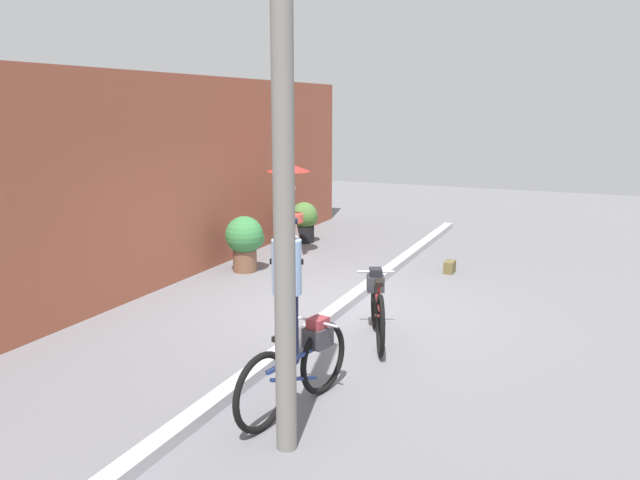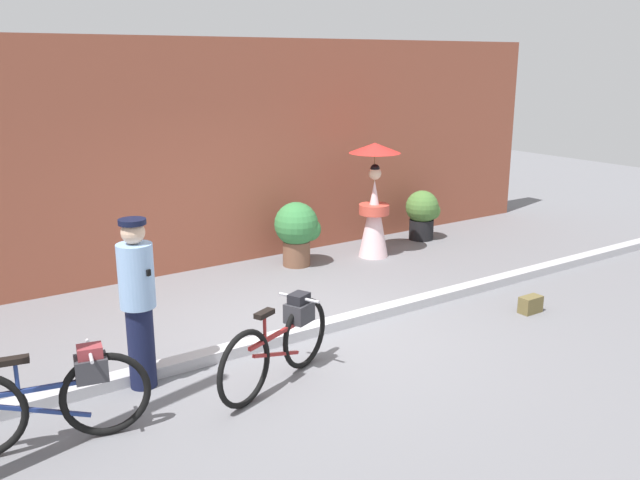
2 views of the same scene
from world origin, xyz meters
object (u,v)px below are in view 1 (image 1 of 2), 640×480
(bicycle_near_officer, at_px, (377,305))
(potted_plant_by_door, at_px, (246,240))
(person_with_parasol, at_px, (290,210))
(bicycle_far_side, at_px, (299,366))
(backpack_on_pavement, at_px, (450,267))
(utility_pole, at_px, (284,173))
(potted_plant_small, at_px, (305,220))
(person_officer, at_px, (287,287))

(bicycle_near_officer, xyz_separation_m, potted_plant_by_door, (2.26, 3.25, 0.13))
(person_with_parasol, bearing_deg, bicycle_far_side, -152.87)
(bicycle_far_side, bearing_deg, backpack_on_pavement, -2.16)
(bicycle_near_officer, distance_m, bicycle_far_side, 2.15)
(potted_plant_by_door, xyz_separation_m, utility_pole, (-5.12, -3.40, 1.82))
(bicycle_near_officer, height_order, backpack_on_pavement, bicycle_near_officer)
(backpack_on_pavement, bearing_deg, utility_pole, -179.89)
(bicycle_near_officer, bearing_deg, utility_pole, -176.88)
(bicycle_near_officer, relative_size, potted_plant_small, 1.84)
(bicycle_far_side, bearing_deg, bicycle_near_officer, -1.94)
(potted_plant_by_door, bearing_deg, potted_plant_small, 1.93)
(potted_plant_by_door, bearing_deg, bicycle_near_officer, -124.80)
(potted_plant_by_door, bearing_deg, backpack_on_pavement, -68.28)
(bicycle_far_side, distance_m, potted_plant_small, 7.80)
(person_with_parasol, xyz_separation_m, utility_pole, (-6.42, -3.15, 1.46))
(backpack_on_pavement, bearing_deg, potted_plant_by_door, 111.72)
(person_officer, bearing_deg, potted_plant_by_door, 36.74)
(potted_plant_by_door, xyz_separation_m, potted_plant_small, (2.68, 0.09, -0.09))
(potted_plant_by_door, bearing_deg, bicycle_far_side, -144.23)
(person_officer, relative_size, backpack_on_pavement, 5.67)
(bicycle_near_officer, height_order, potted_plant_by_door, potted_plant_by_door)
(person_officer, bearing_deg, person_with_parasol, 26.03)
(person_officer, distance_m, backpack_on_pavement, 4.91)
(bicycle_far_side, height_order, backpack_on_pavement, bicycle_far_side)
(person_officer, bearing_deg, backpack_on_pavement, -9.87)
(bicycle_near_officer, distance_m, potted_plant_by_door, 3.96)
(person_officer, xyz_separation_m, potted_plant_by_door, (3.43, 2.56, -0.33))
(bicycle_far_side, distance_m, backpack_on_pavement, 5.77)
(bicycle_near_officer, bearing_deg, potted_plant_by_door, 55.20)
(person_officer, relative_size, utility_pole, 0.35)
(bicycle_far_side, height_order, potted_plant_by_door, potted_plant_by_door)
(bicycle_far_side, bearing_deg, person_officer, 32.18)
(potted_plant_by_door, distance_m, backpack_on_pavement, 3.68)
(person_with_parasol, xyz_separation_m, backpack_on_pavement, (0.05, -3.14, -0.83))
(bicycle_near_officer, height_order, potted_plant_small, potted_plant_small)
(potted_plant_by_door, relative_size, backpack_on_pavement, 3.35)
(person_with_parasol, bearing_deg, person_officer, -153.97)
(bicycle_far_side, relative_size, person_with_parasol, 0.93)
(potted_plant_small, bearing_deg, person_officer, -156.57)
(person_officer, distance_m, utility_pole, 2.41)
(potted_plant_by_door, relative_size, potted_plant_small, 1.14)
(person_officer, distance_m, potted_plant_by_door, 4.29)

